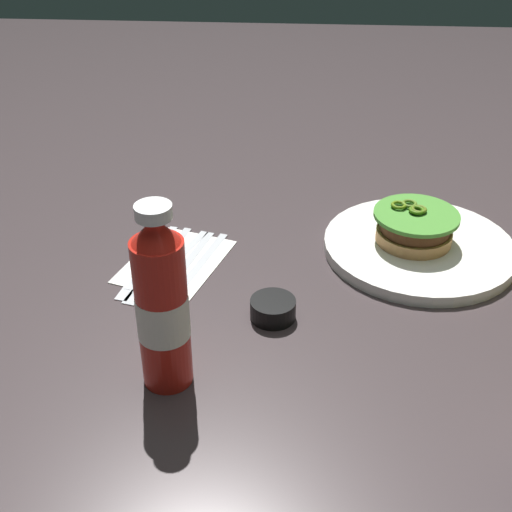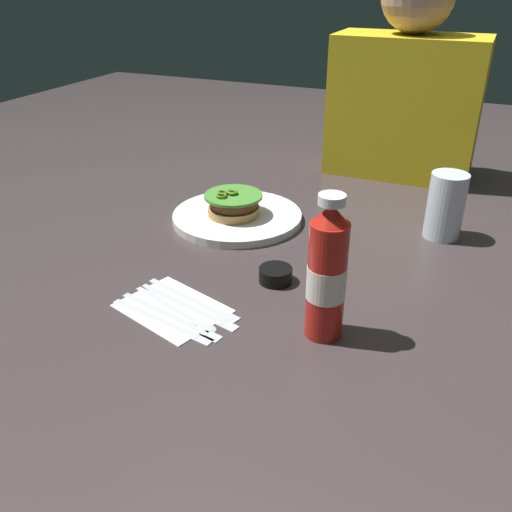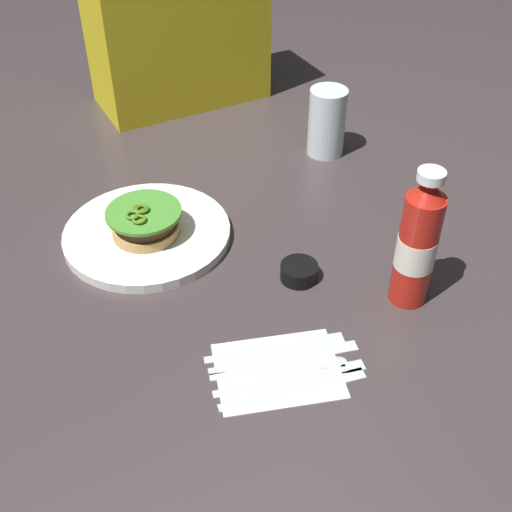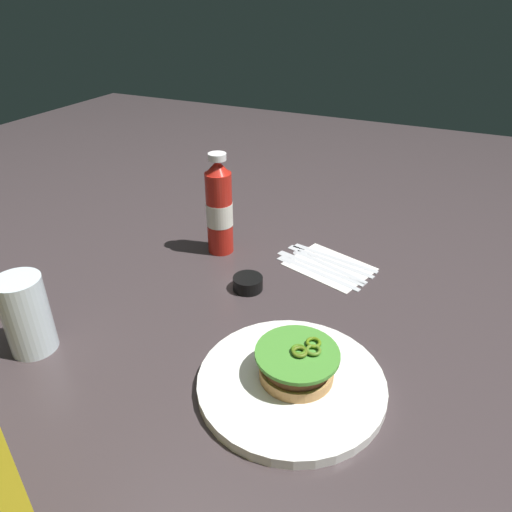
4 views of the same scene
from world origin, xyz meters
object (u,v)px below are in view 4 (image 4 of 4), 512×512
at_px(fork_utensil, 312,269).
at_px(condiment_cup, 248,283).
at_px(steak_knife, 329,255).
at_px(dinner_plate, 291,383).
at_px(ketchup_bottle, 219,208).
at_px(spoon_utensil, 319,260).
at_px(burger_sandwich, 297,364).
at_px(butter_knife, 324,258).
at_px(napkin, 329,266).
at_px(table_knife, 314,264).
at_px(water_glass, 26,315).

bearing_deg(fork_utensil, condiment_cup, 52.22).
bearing_deg(steak_knife, dinner_plate, 99.54).
distance_m(ketchup_bottle, spoon_utensil, 0.24).
xyz_separation_m(burger_sandwich, steak_knife, (0.07, -0.38, -0.04)).
height_order(butter_knife, fork_utensil, same).
bearing_deg(spoon_utensil, napkin, 159.96).
height_order(spoon_utensil, table_knife, same).
bearing_deg(condiment_cup, fork_utensil, -127.78).
bearing_deg(ketchup_bottle, water_glass, 73.96).
distance_m(dinner_plate, burger_sandwich, 0.03).
relative_size(dinner_plate, condiment_cup, 4.75).
bearing_deg(water_glass, spoon_utensil, -126.00).
relative_size(steak_knife, fork_utensil, 1.05).
xyz_separation_m(ketchup_bottle, spoon_utensil, (-0.21, -0.04, -0.10)).
xyz_separation_m(condiment_cup, fork_utensil, (-0.09, -0.12, -0.01)).
distance_m(dinner_plate, ketchup_bottle, 0.44).
xyz_separation_m(butter_knife, fork_utensil, (0.01, 0.05, 0.00)).
relative_size(burger_sandwich, spoon_utensil, 0.68).
height_order(steak_knife, table_knife, same).
relative_size(steak_knife, spoon_utensil, 1.11).
distance_m(butter_knife, fork_utensil, 0.05).
bearing_deg(water_glass, napkin, -128.79).
relative_size(ketchup_bottle, fork_utensil, 1.17).
bearing_deg(burger_sandwich, napkin, -80.76).
height_order(water_glass, fork_utensil, water_glass).
distance_m(condiment_cup, steak_knife, 0.22).
bearing_deg(spoon_utensil, steak_knife, -113.74).
bearing_deg(dinner_plate, water_glass, 13.10).
bearing_deg(spoon_utensil, table_knife, 80.01).
bearing_deg(dinner_plate, fork_utensil, -75.86).
relative_size(ketchup_bottle, water_glass, 1.67).
bearing_deg(napkin, spoon_utensil, -20.04).
relative_size(ketchup_bottle, spoon_utensil, 1.24).
bearing_deg(condiment_cup, water_glass, 51.44).
relative_size(dinner_plate, napkin, 1.68).
height_order(water_glass, spoon_utensil, water_glass).
bearing_deg(ketchup_bottle, table_knife, -173.77).
height_order(dinner_plate, ketchup_bottle, ketchup_bottle).
xyz_separation_m(steak_knife, butter_knife, (0.01, 0.02, 0.00)).
height_order(ketchup_bottle, butter_knife, ketchup_bottle).
distance_m(steak_knife, butter_knife, 0.02).
height_order(steak_knife, fork_utensil, same).
relative_size(condiment_cup, butter_knife, 0.28).
height_order(burger_sandwich, ketchup_bottle, ketchup_bottle).
bearing_deg(steak_knife, ketchup_bottle, 18.07).
relative_size(spoon_utensil, fork_utensil, 0.95).
bearing_deg(table_knife, condiment_cup, 56.80).
bearing_deg(water_glass, fork_utensil, -128.35).
bearing_deg(ketchup_bottle, condiment_cup, 137.20).
distance_m(ketchup_bottle, water_glass, 0.43).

